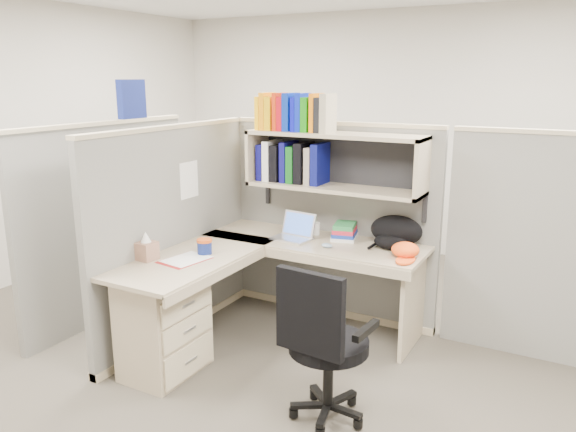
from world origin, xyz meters
The scene contains 14 objects.
ground centered at (0.00, 0.00, 0.00)m, with size 6.00×6.00×0.00m, color #322F27.
room_shell centered at (0.00, 0.00, 1.62)m, with size 6.00×6.00×6.00m.
cubicle centered at (-0.37, 0.45, 0.91)m, with size 3.79×1.84×1.95m.
desk centered at (-0.41, -0.29, 0.44)m, with size 1.74×1.75×0.73m.
laptop centered at (-0.17, 0.51, 0.84)m, with size 0.29×0.29×0.21m, color silver, non-canonical shape.
backpack centered at (0.60, 0.70, 0.85)m, with size 0.39×0.30×0.23m, color black, non-canonical shape.
orange_cap centered at (0.75, 0.51, 0.78)m, with size 0.20×0.23×0.11m, color #F95015, non-canonical shape.
snack_canister centered at (-0.54, -0.11, 0.79)m, with size 0.11×0.11×0.11m.
tissue_box centered at (-0.81, -0.41, 0.83)m, with size 0.13×0.13×0.20m, color #9A6D57, non-canonical shape.
mouse centered at (0.17, 0.45, 0.75)m, with size 0.09×0.06×0.03m, color #7E9AB3.
paper_cup centered at (-0.06, 0.73, 0.78)m, with size 0.07×0.07×0.10m, color white.
book_stack centered at (0.19, 0.74, 0.79)m, with size 0.18×0.25×0.12m, color gray, non-canonical shape.
loose_paper centered at (-0.57, -0.28, 0.73)m, with size 0.23×0.31×0.00m, color silver, non-canonical shape.
task_chair centered at (0.63, -0.55, 0.35)m, with size 0.52×0.48×0.98m.
Camera 1 is at (1.84, -3.21, 1.97)m, focal length 35.00 mm.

